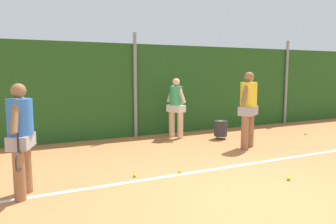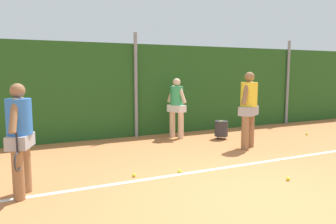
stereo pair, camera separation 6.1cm
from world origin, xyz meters
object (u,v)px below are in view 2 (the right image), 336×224
Objects in this scene: player_midcourt at (249,106)px; player_backcourt_far at (177,105)px; tennis_ball_3 at (134,175)px; tennis_ball_5 at (180,171)px; tennis_ball_2 at (307,134)px; player_foreground_near at (20,134)px; ball_hopper at (221,128)px; tennis_ball_0 at (288,179)px.

player_midcourt reaches higher than player_backcourt_far.
tennis_ball_3 is (-2.23, -2.77, -0.90)m from player_backcourt_far.
tennis_ball_3 and tennis_ball_5 have the same top height.
tennis_ball_2 is 1.00× the size of tennis_ball_5.
tennis_ball_5 is at bearing 108.85° from player_foreground_near.
tennis_ball_3 is at bearing -59.17° from player_backcourt_far.
player_backcourt_far is 25.07× the size of tennis_ball_5.
tennis_ball_3 is (-5.84, -1.48, 0.00)m from tennis_ball_2.
ball_hopper is 7.78× the size of tennis_ball_2.
tennis_ball_0 is at bearing -29.70° from tennis_ball_3.
tennis_ball_2 is 6.02m from tennis_ball_3.
player_backcourt_far is 3.35m from tennis_ball_5.
player_backcourt_far is 3.22× the size of ball_hopper.
player_midcourt is 1.39m from ball_hopper.
tennis_ball_0 is 2.64m from tennis_ball_3.
tennis_ball_2 is at bearing 17.93° from tennis_ball_5.
tennis_ball_0 is 1.88m from tennis_ball_5.
tennis_ball_0 is 1.00× the size of tennis_ball_2.
player_foreground_near is 3.26× the size of ball_hopper.
player_backcourt_far reaches higher than tennis_ball_2.
player_foreground_near is 25.34× the size of tennis_ball_3.
ball_hopper is 7.78× the size of tennis_ball_3.
ball_hopper is (5.04, 2.21, -0.64)m from player_foreground_near.
ball_hopper is at bearing 32.56° from tennis_ball_3.
tennis_ball_0 is 1.00× the size of tennis_ball_3.
tennis_ball_0 is (4.08, -1.18, -0.90)m from player_foreground_near.
player_foreground_near is at bearing -168.05° from tennis_ball_2.
player_midcourt reaches higher than tennis_ball_3.
ball_hopper is (0.04, 1.17, -0.73)m from player_midcourt.
tennis_ball_2 is (3.60, -1.29, -0.90)m from player_backcourt_far.
player_foreground_near is 0.91× the size of player_midcourt.
ball_hopper reaches higher than tennis_ball_2.
tennis_ball_5 is (2.62, -0.01, -0.90)m from player_foreground_near.
tennis_ball_3 is at bearing -147.44° from ball_hopper.
player_foreground_near is 2.01m from tennis_ball_3.
player_foreground_near reaches higher than tennis_ball_0.
tennis_ball_5 is at bearing 141.37° from tennis_ball_0.
tennis_ball_5 is at bearing -9.40° from tennis_ball_3.
player_midcourt is 27.74× the size of tennis_ball_3.
tennis_ball_0 is at bearing -105.83° from ball_hopper.
tennis_ball_0 is (-0.92, -2.21, -0.99)m from player_midcourt.
tennis_ball_2 is at bearing 50.02° from player_backcourt_far.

